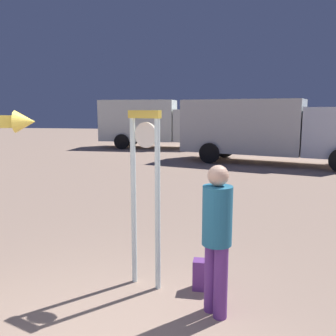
% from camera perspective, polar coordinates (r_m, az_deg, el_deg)
% --- Properties ---
extents(standing_clock, '(0.46, 0.24, 2.34)m').
position_cam_1_polar(standing_clock, '(4.69, -3.60, -2.53)').
color(standing_clock, white).
rests_on(standing_clock, ground_plane).
extents(person_near_clock, '(0.34, 0.34, 1.75)m').
position_cam_1_polar(person_near_clock, '(4.14, 7.72, -10.16)').
color(person_near_clock, '#6E3790').
rests_on(person_near_clock, ground_plane).
extents(backpack, '(0.33, 0.22, 0.40)m').
position_cam_1_polar(backpack, '(4.97, 5.94, -16.45)').
color(backpack, '#6F3888').
rests_on(backpack, ground_plane).
extents(box_truck_near, '(7.51, 4.22, 2.78)m').
position_cam_1_polar(box_truck_near, '(16.47, 14.20, 6.17)').
color(box_truck_near, silver).
rests_on(box_truck_near, ground_plane).
extents(box_truck_far, '(6.54, 2.44, 2.91)m').
position_cam_1_polar(box_truck_far, '(22.42, -2.83, 7.26)').
color(box_truck_far, white).
rests_on(box_truck_far, ground_plane).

